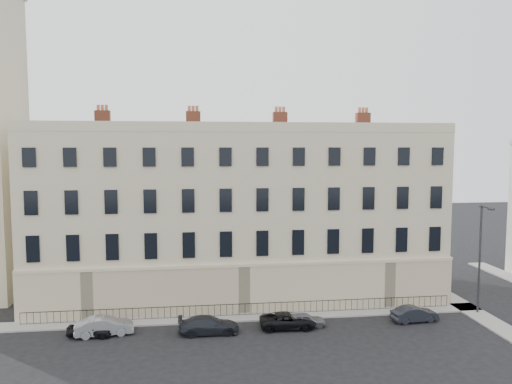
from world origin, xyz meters
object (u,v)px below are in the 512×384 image
(car_e, at_px, (305,320))
(car_f, at_px, (415,314))
(car_d, at_px, (288,321))
(streetlamp, at_px, (481,254))
(car_c, at_px, (209,325))
(car_b, at_px, (104,326))
(car_a, at_px, (90,329))

(car_e, distance_m, car_f, 8.91)
(car_d, xyz_separation_m, streetlamp, (16.26, 1.18, 4.44))
(car_c, height_order, car_f, car_c)
(car_f, bearing_deg, car_b, 83.73)
(car_a, distance_m, streetlamp, 31.21)
(car_a, xyz_separation_m, streetlamp, (30.87, 1.00, 4.49))
(car_d, height_order, car_e, car_d)
(car_d, distance_m, car_f, 10.24)
(car_a, height_order, streetlamp, streetlamp)
(car_a, xyz_separation_m, car_d, (14.61, -0.18, 0.05))
(car_b, height_order, car_d, car_b)
(car_d, bearing_deg, streetlamp, -83.60)
(car_b, bearing_deg, car_c, -103.31)
(car_d, bearing_deg, car_c, 94.98)
(car_c, xyz_separation_m, streetlamp, (22.29, 1.47, 4.39))
(car_a, bearing_deg, car_d, -83.43)
(car_b, relative_size, streetlamp, 0.46)
(car_c, bearing_deg, car_e, -86.76)
(car_e, height_order, streetlamp, streetlamp)
(car_c, bearing_deg, streetlamp, -86.07)
(car_c, relative_size, streetlamp, 0.49)
(car_b, bearing_deg, car_f, -98.93)
(car_d, bearing_deg, car_e, -83.11)
(car_f, height_order, streetlamp, streetlamp)
(streetlamp, bearing_deg, car_f, -177.74)
(car_a, relative_size, car_b, 0.78)
(car_a, distance_m, car_b, 0.98)
(car_d, xyz_separation_m, car_f, (10.24, 0.16, 0.01))
(car_c, bearing_deg, car_d, -87.10)
(car_d, bearing_deg, car_a, 91.56)
(car_f, xyz_separation_m, streetlamp, (6.02, 1.02, 4.43))
(car_b, height_order, car_c, car_b)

